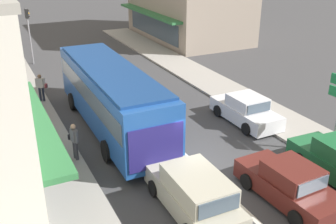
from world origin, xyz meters
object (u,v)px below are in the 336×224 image
object	(u,v)px
wagon_behind_bus_mid	(194,193)
pedestrian_browsing_midblock	(74,139)
city_bus	(111,94)
parked_sedan_kerb_second	(246,110)
sedan_queue_gap_filler	(289,184)
pedestrian_with_handbag_near	(41,86)
traffic_light_downstreet	(29,27)

from	to	relation	value
wagon_behind_bus_mid	pedestrian_browsing_midblock	size ratio (longest dim) A/B	2.77
wagon_behind_bus_mid	city_bus	bearing A→B (deg)	92.55
parked_sedan_kerb_second	pedestrian_browsing_midblock	distance (m)	8.97
pedestrian_browsing_midblock	parked_sedan_kerb_second	bearing A→B (deg)	0.58
sedan_queue_gap_filler	pedestrian_with_handbag_near	bearing A→B (deg)	114.88
pedestrian_browsing_midblock	city_bus	bearing A→B (deg)	44.03
sedan_queue_gap_filler	pedestrian_browsing_midblock	size ratio (longest dim) A/B	2.62
wagon_behind_bus_mid	pedestrian_browsing_midblock	distance (m)	5.94
sedan_queue_gap_filler	parked_sedan_kerb_second	xyz separation A→B (m)	(2.71, 6.24, 0.00)
pedestrian_browsing_midblock	pedestrian_with_handbag_near	bearing A→B (deg)	90.62
sedan_queue_gap_filler	pedestrian_browsing_midblock	distance (m)	8.78
traffic_light_downstreet	pedestrian_with_handbag_near	xyz separation A→B (m)	(-0.81, -8.68, -1.79)
pedestrian_with_handbag_near	city_bus	bearing A→B (deg)	-63.27
pedestrian_browsing_midblock	sedan_queue_gap_filler	bearing A→B (deg)	-44.55
sedan_queue_gap_filler	wagon_behind_bus_mid	xyz separation A→B (m)	(-3.43, 0.94, 0.08)
city_bus	traffic_light_downstreet	size ratio (longest dim) A/B	2.59
parked_sedan_kerb_second	traffic_light_downstreet	size ratio (longest dim) A/B	1.00
pedestrian_with_handbag_near	pedestrian_browsing_midblock	distance (m)	7.50
city_bus	pedestrian_with_handbag_near	world-z (taller)	city_bus
city_bus	traffic_light_downstreet	bearing A→B (deg)	97.28
sedan_queue_gap_filler	pedestrian_with_handbag_near	world-z (taller)	pedestrian_with_handbag_near
wagon_behind_bus_mid	parked_sedan_kerb_second	world-z (taller)	wagon_behind_bus_mid
parked_sedan_kerb_second	pedestrian_browsing_midblock	xyz separation A→B (m)	(-8.96, -0.09, 0.40)
city_bus	wagon_behind_bus_mid	distance (m)	7.71
sedan_queue_gap_filler	parked_sedan_kerb_second	distance (m)	6.81
sedan_queue_gap_filler	wagon_behind_bus_mid	world-z (taller)	wagon_behind_bus_mid
traffic_light_downstreet	pedestrian_browsing_midblock	size ratio (longest dim) A/B	2.58
parked_sedan_kerb_second	pedestrian_browsing_midblock	bearing A→B (deg)	-179.42
sedan_queue_gap_filler	pedestrian_browsing_midblock	bearing A→B (deg)	135.45
wagon_behind_bus_mid	parked_sedan_kerb_second	bearing A→B (deg)	40.83
city_bus	parked_sedan_kerb_second	xyz separation A→B (m)	(6.48, -2.31, -1.22)
wagon_behind_bus_mid	traffic_light_downstreet	size ratio (longest dim) A/B	1.08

